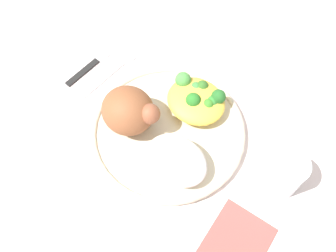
{
  "coord_description": "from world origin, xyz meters",
  "views": [
    {
      "loc": [
        0.2,
        -0.23,
        0.6
      ],
      "look_at": [
        0.0,
        0.0,
        0.03
      ],
      "focal_mm": 39.85,
      "sensor_mm": 36.0,
      "label": 1
    }
  ],
  "objects_px": {
    "plate": "(168,131)",
    "fork": "(113,71)",
    "mac_cheese_with_broccoli": "(197,99)",
    "water_glass": "(284,174)",
    "roasted_chicken": "(129,111)",
    "rice_pile": "(177,160)",
    "napkin": "(233,250)",
    "knife": "(97,60)"
  },
  "relations": [
    {
      "from": "roasted_chicken",
      "to": "rice_pile",
      "type": "xyz_separation_m",
      "value": [
        0.11,
        -0.01,
        -0.02
      ]
    },
    {
      "from": "roasted_chicken",
      "to": "napkin",
      "type": "distance_m",
      "value": 0.28
    },
    {
      "from": "roasted_chicken",
      "to": "water_glass",
      "type": "bearing_deg",
      "value": 17.32
    },
    {
      "from": "mac_cheese_with_broccoli",
      "to": "water_glass",
      "type": "xyz_separation_m",
      "value": [
        0.19,
        -0.02,
        0.0
      ]
    },
    {
      "from": "fork",
      "to": "water_glass",
      "type": "xyz_separation_m",
      "value": [
        0.37,
        0.01,
        0.04
      ]
    },
    {
      "from": "knife",
      "to": "napkin",
      "type": "bearing_deg",
      "value": -16.32
    },
    {
      "from": "roasted_chicken",
      "to": "rice_pile",
      "type": "distance_m",
      "value": 0.12
    },
    {
      "from": "water_glass",
      "to": "napkin",
      "type": "height_order",
      "value": "water_glass"
    },
    {
      "from": "mac_cheese_with_broccoli",
      "to": "water_glass",
      "type": "height_order",
      "value": "water_glass"
    },
    {
      "from": "fork",
      "to": "napkin",
      "type": "bearing_deg",
      "value": -18.43
    },
    {
      "from": "rice_pile",
      "to": "roasted_chicken",
      "type": "bearing_deg",
      "value": 174.55
    },
    {
      "from": "plate",
      "to": "mac_cheese_with_broccoli",
      "type": "xyz_separation_m",
      "value": [
        0.01,
        0.07,
        0.03
      ]
    },
    {
      "from": "rice_pile",
      "to": "fork",
      "type": "height_order",
      "value": "rice_pile"
    },
    {
      "from": "plate",
      "to": "knife",
      "type": "bearing_deg",
      "value": 171.21
    },
    {
      "from": "rice_pile",
      "to": "napkin",
      "type": "distance_m",
      "value": 0.16
    },
    {
      "from": "plate",
      "to": "water_glass",
      "type": "bearing_deg",
      "value": 13.76
    },
    {
      "from": "napkin",
      "to": "water_glass",
      "type": "bearing_deg",
      "value": 92.32
    },
    {
      "from": "roasted_chicken",
      "to": "mac_cheese_with_broccoli",
      "type": "distance_m",
      "value": 0.12
    },
    {
      "from": "water_glass",
      "to": "rice_pile",
      "type": "bearing_deg",
      "value": -147.9
    },
    {
      "from": "rice_pile",
      "to": "plate",
      "type": "bearing_deg",
      "value": 142.1
    },
    {
      "from": "plate",
      "to": "napkin",
      "type": "height_order",
      "value": "plate"
    },
    {
      "from": "plate",
      "to": "napkin",
      "type": "relative_size",
      "value": 2.04
    },
    {
      "from": "rice_pile",
      "to": "fork",
      "type": "relative_size",
      "value": 0.76
    },
    {
      "from": "plate",
      "to": "mac_cheese_with_broccoli",
      "type": "distance_m",
      "value": 0.08
    },
    {
      "from": "knife",
      "to": "water_glass",
      "type": "xyz_separation_m",
      "value": [
        0.41,
        0.02,
        0.04
      ]
    },
    {
      "from": "knife",
      "to": "water_glass",
      "type": "relative_size",
      "value": 2.39
    },
    {
      "from": "roasted_chicken",
      "to": "water_glass",
      "type": "distance_m",
      "value": 0.27
    },
    {
      "from": "knife",
      "to": "napkin",
      "type": "xyz_separation_m",
      "value": [
        0.42,
        -0.12,
        -0.0
      ]
    },
    {
      "from": "water_glass",
      "to": "mac_cheese_with_broccoli",
      "type": "bearing_deg",
      "value": 173.34
    },
    {
      "from": "rice_pile",
      "to": "knife",
      "type": "height_order",
      "value": "rice_pile"
    },
    {
      "from": "rice_pile",
      "to": "napkin",
      "type": "bearing_deg",
      "value": -17.42
    },
    {
      "from": "roasted_chicken",
      "to": "rice_pile",
      "type": "relative_size",
      "value": 0.95
    },
    {
      "from": "water_glass",
      "to": "napkin",
      "type": "bearing_deg",
      "value": -87.68
    },
    {
      "from": "plate",
      "to": "knife",
      "type": "distance_m",
      "value": 0.22
    },
    {
      "from": "plate",
      "to": "fork",
      "type": "bearing_deg",
      "value": 168.19
    },
    {
      "from": "mac_cheese_with_broccoli",
      "to": "fork",
      "type": "xyz_separation_m",
      "value": [
        -0.18,
        -0.04,
        -0.03
      ]
    },
    {
      "from": "fork",
      "to": "knife",
      "type": "xyz_separation_m",
      "value": [
        -0.04,
        -0.0,
        0.0
      ]
    },
    {
      "from": "plate",
      "to": "water_glass",
      "type": "xyz_separation_m",
      "value": [
        0.2,
        0.05,
        0.03
      ]
    },
    {
      "from": "knife",
      "to": "roasted_chicken",
      "type": "bearing_deg",
      "value": -22.53
    },
    {
      "from": "knife",
      "to": "water_glass",
      "type": "height_order",
      "value": "water_glass"
    },
    {
      "from": "roasted_chicken",
      "to": "napkin",
      "type": "relative_size",
      "value": 0.76
    },
    {
      "from": "plate",
      "to": "knife",
      "type": "xyz_separation_m",
      "value": [
        -0.21,
        0.03,
        -0.01
      ]
    }
  ]
}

